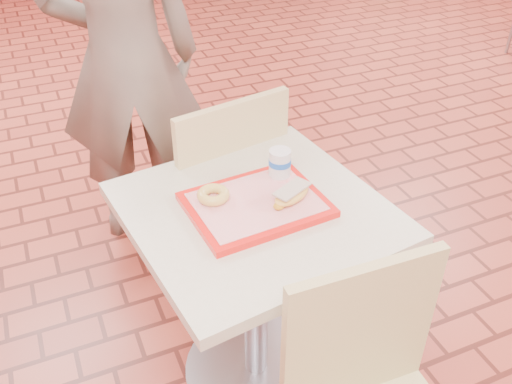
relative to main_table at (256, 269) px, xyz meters
name	(u,v)px	position (x,y,z in m)	size (l,w,h in m)	color
wainscot_band	(448,155)	(1.11, 0.38, -0.04)	(8.00, 10.00, 1.00)	maroon
main_table	(256,269)	(0.00, 0.00, 0.00)	(0.76, 0.76, 0.80)	#B9B395
chair_main_back	(219,190)	(0.04, 0.47, 0.01)	(0.53, 0.53, 0.98)	#CEBB7C
customer	(125,59)	(-0.15, 1.07, 0.37)	(0.66, 0.43, 1.81)	#685B50
serving_tray	(256,204)	(0.00, 0.00, 0.27)	(0.41, 0.32, 0.03)	red
ring_donut	(213,195)	(-0.12, 0.06, 0.30)	(0.10, 0.10, 0.03)	gold
long_john_donut	(291,195)	(0.10, -0.04, 0.31)	(0.16, 0.12, 0.04)	gold
paper_cup	(280,162)	(0.13, 0.10, 0.33)	(0.07, 0.07, 0.09)	silver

